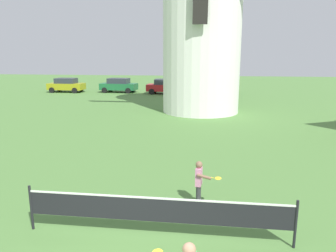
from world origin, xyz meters
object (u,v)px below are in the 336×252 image
object	(u,v)px
player_far	(200,180)
parked_car_red	(166,86)
windmill	(203,3)
parked_car_mustard	(66,85)
tennis_net	(157,210)
parked_car_green	(119,85)
parked_car_black	(215,87)

from	to	relation	value
player_far	parked_car_red	bearing A→B (deg)	99.82
windmill	parked_car_mustard	xyz separation A→B (m)	(-15.17, 10.65, -6.70)
tennis_net	parked_car_green	xyz separation A→B (m)	(-8.85, 28.00, 0.12)
parked_car_green	parked_car_black	xyz separation A→B (m)	(10.51, -1.07, -0.00)
player_far	parked_car_mustard	size ratio (longest dim) A/B	0.32
parked_car_black	player_far	bearing A→B (deg)	-91.74
windmill	parked_car_green	xyz separation A→B (m)	(-9.33, 11.22, -6.70)
tennis_net	parked_car_black	bearing A→B (deg)	86.47
windmill	parked_car_red	distance (m)	13.15
parked_car_mustard	parked_car_black	distance (m)	16.35
parked_car_mustard	parked_car_black	size ratio (longest dim) A/B	1.00
tennis_net	parked_car_mustard	distance (m)	31.11
player_far	parked_car_red	distance (m)	25.95
parked_car_green	tennis_net	bearing A→B (deg)	-72.46
player_far	parked_car_green	world-z (taller)	parked_car_green
windmill	tennis_net	xyz separation A→B (m)	(-0.48, -16.78, -6.82)
parked_car_green	parked_car_black	bearing A→B (deg)	-5.82
windmill	parked_car_red	size ratio (longest dim) A/B	3.87
windmill	tennis_net	size ratio (longest dim) A/B	2.57
tennis_net	parked_car_black	xyz separation A→B (m)	(1.66, 26.93, 0.12)
tennis_net	parked_car_mustard	bearing A→B (deg)	118.16
tennis_net	parked_car_mustard	xyz separation A→B (m)	(-14.68, 27.43, 0.12)
tennis_net	player_far	xyz separation A→B (m)	(0.90, 1.78, 0.02)
player_far	parked_car_green	bearing A→B (deg)	110.40
tennis_net	parked_car_black	distance (m)	26.98
parked_car_mustard	tennis_net	bearing A→B (deg)	-61.84
player_far	tennis_net	bearing A→B (deg)	-116.75
parked_car_red	tennis_net	bearing A→B (deg)	-82.65
parked_car_black	parked_car_green	bearing A→B (deg)	174.18
windmill	tennis_net	distance (m)	18.11
windmill	parked_car_green	bearing A→B (deg)	129.76
parked_car_mustard	parked_car_green	world-z (taller)	same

